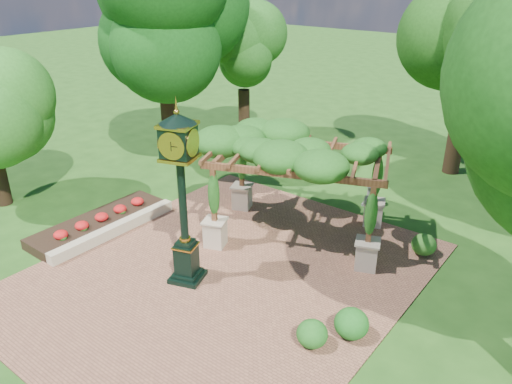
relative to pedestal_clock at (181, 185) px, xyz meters
The scene contains 13 objects.
ground 3.15m from the pedestal_clock, ahead, with size 120.00×120.00×0.00m, color #1E4714.
brick_plaza 3.26m from the pedestal_clock, 51.64° to the left, with size 10.00×12.00×0.04m, color brown.
border_wall 4.85m from the pedestal_clock, behind, with size 0.35×5.00×0.40m, color #C6B793.
flower_bed 5.61m from the pedestal_clock, behind, with size 1.50×5.00×0.36m, color red.
pedestal_clock is the anchor object (origin of this frame).
pergola 4.37m from the pedestal_clock, 75.85° to the left, with size 6.58×5.38×3.58m.
sundial 8.63m from the pedestal_clock, 76.12° to the left, with size 0.53×0.53×0.85m.
shrub_front 5.17m from the pedestal_clock, ahead, with size 0.77×0.77×0.69m, color #1C5618.
shrub_mid 5.71m from the pedestal_clock, ahead, with size 0.86×0.86×0.78m, color #195718.
shrub_back 7.97m from the pedestal_clock, 48.33° to the left, with size 0.78×0.78×0.70m, color #2E671D.
tree_west_near 11.04m from the pedestal_clock, 139.00° to the left, with size 5.03×5.03×9.77m.
tree_west_far 13.76m from the pedestal_clock, 121.99° to the left, with size 3.22×3.22×6.64m.
tree_north 13.99m from the pedestal_clock, 76.00° to the left, with size 4.67×4.67×8.14m.
Camera 1 is at (8.49, -8.44, 8.50)m, focal length 35.00 mm.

